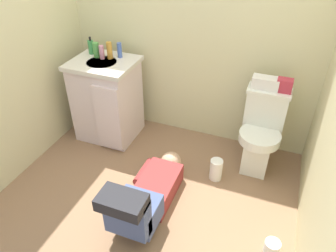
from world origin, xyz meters
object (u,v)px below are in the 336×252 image
object	(u,v)px
person_plumber	(147,195)
soap_dispenser	(91,47)
toilet_paper_roll	(272,247)
vanity_cabinet	(107,99)
bottle_blue	(120,50)
bottle_green	(96,50)
bottle_pink	(102,52)
paper_towel_roll	(216,169)
toilet	(261,132)
bottle_amber	(110,50)
faucet	(110,51)
toiletry_bag	(284,85)
tissue_box	(266,83)

from	to	relation	value
person_plumber	soap_dispenser	world-z (taller)	soap_dispenser
soap_dispenser	toilet_paper_roll	bearing A→B (deg)	-26.43
vanity_cabinet	soap_dispenser	distance (m)	0.52
soap_dispenser	bottle_blue	bearing A→B (deg)	3.63
vanity_cabinet	bottle_green	distance (m)	0.49
vanity_cabinet	bottle_pink	xyz separation A→B (m)	(-0.03, 0.06, 0.46)
bottle_pink	paper_towel_roll	size ratio (longest dim) A/B	0.63
bottle_blue	toilet	bearing A→B (deg)	-3.60
bottle_amber	paper_towel_roll	distance (m)	1.46
bottle_amber	paper_towel_roll	xyz separation A→B (m)	(1.17, -0.35, -0.80)
faucet	person_plumber	xyz separation A→B (m)	(0.80, -0.97, -0.69)
bottle_green	bottle_blue	size ratio (longest dim) A/B	1.00
toiletry_bag	toilet	bearing A→B (deg)	-139.23
faucet	paper_towel_roll	bearing A→B (deg)	-18.70
toilet	faucet	size ratio (longest dim) A/B	7.50
toilet	soap_dispenser	bearing A→B (deg)	177.67
vanity_cabinet	faucet	distance (m)	0.47
bottle_amber	toilet_paper_roll	world-z (taller)	bottle_amber
paper_towel_roll	tissue_box	bearing A→B (deg)	58.12
faucet	toiletry_bag	xyz separation A→B (m)	(1.61, 0.00, -0.06)
toilet	person_plumber	bearing A→B (deg)	-129.09
vanity_cabinet	toilet_paper_roll	distance (m)	1.98
bottle_amber	toilet_paper_roll	xyz separation A→B (m)	(1.72, -0.93, -0.85)
toilet	faucet	xyz separation A→B (m)	(-1.51, 0.09, 0.50)
vanity_cabinet	bottle_amber	bearing A→B (deg)	69.13
person_plumber	tissue_box	size ratio (longest dim) A/B	4.84
bottle_pink	paper_towel_roll	bearing A→B (deg)	-14.46
soap_dispenser	toilet_paper_roll	xyz separation A→B (m)	(1.95, -0.97, -0.84)
toilet	toilet_paper_roll	size ratio (longest dim) A/B	6.82
tissue_box	toiletry_bag	xyz separation A→B (m)	(0.15, 0.00, 0.01)
faucet	person_plumber	size ratio (longest dim) A/B	0.09
vanity_cabinet	faucet	bearing A→B (deg)	91.31
person_plumber	bottle_amber	xyz separation A→B (m)	(-0.76, 0.91, 0.72)
soap_dispenser	toiletry_bag	bearing A→B (deg)	0.68
toilet	bottle_amber	xyz separation A→B (m)	(-1.47, 0.03, 0.53)
toiletry_bag	soap_dispenser	xyz separation A→B (m)	(-1.80, -0.02, 0.08)
tissue_box	soap_dispenser	world-z (taller)	soap_dispenser
toiletry_bag	soap_dispenser	bearing A→B (deg)	-179.32
faucet	bottle_amber	world-z (taller)	bottle_amber
person_plumber	faucet	bearing A→B (deg)	129.48
vanity_cabinet	tissue_box	distance (m)	1.51
bottle_blue	paper_towel_roll	xyz separation A→B (m)	(1.10, -0.41, -0.79)
toilet	bottle_green	bearing A→B (deg)	179.56
soap_dispenser	paper_towel_roll	xyz separation A→B (m)	(1.40, -0.39, -0.79)
faucet	toiletry_bag	world-z (taller)	faucet
vanity_cabinet	toilet_paper_roll	world-z (taller)	vanity_cabinet
toilet_paper_roll	tissue_box	bearing A→B (deg)	106.65
paper_towel_roll	bottle_pink	bearing A→B (deg)	165.54
tissue_box	bottle_green	world-z (taller)	bottle_green
paper_towel_roll	toilet_paper_roll	size ratio (longest dim) A/B	1.83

